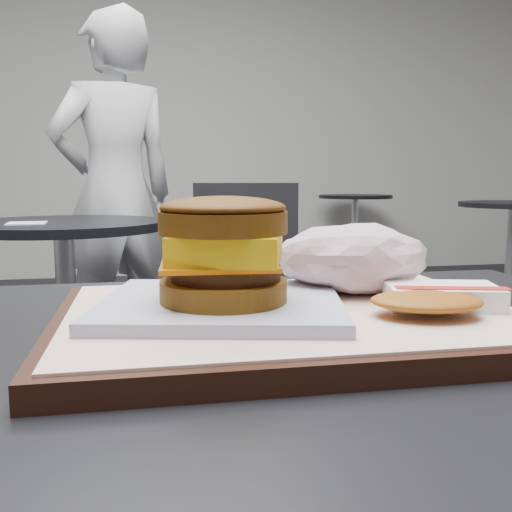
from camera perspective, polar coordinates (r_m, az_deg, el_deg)
The scene contains 10 objects.
serving_tray at distance 0.48m, azimuth 3.61°, elevation -6.37°, with size 0.38×0.28×0.02m.
breakfast_sandwich at distance 0.45m, azimuth -3.27°, elevation -0.76°, with size 0.22×0.21×0.09m.
hash_brown at distance 0.48m, azimuth 17.50°, elevation -4.04°, with size 0.13×0.11×0.02m.
crumpled_wrapper at distance 0.54m, azimuth 9.65°, elevation -0.13°, with size 0.15×0.11×0.06m, color white, non-canonical shape.
neighbor_table at distance 2.10m, azimuth -18.50°, elevation -2.10°, with size 0.70×0.70×0.75m.
napkin at distance 2.00m, azimuth -21.95°, elevation 3.06°, with size 0.12×0.12×0.00m, color silver.
neighbor_chair at distance 2.19m, azimuth -4.14°, elevation -2.40°, with size 0.62×0.46×0.88m.
patron at distance 2.76m, azimuth -13.89°, elevation 6.10°, with size 0.60×0.40×1.66m, color silver.
bg_table_near at distance 3.94m, azimuth 24.21°, elevation 2.21°, with size 0.66×0.66×0.75m.
bg_table_far at distance 5.26m, azimuth 9.86°, elevation 4.00°, with size 0.66×0.66×0.75m.
Camera 1 is at (-0.07, -0.41, 0.90)m, focal length 40.00 mm.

